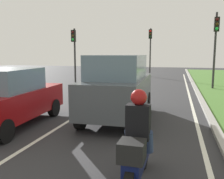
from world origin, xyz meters
TOP-DOWN VIEW (x-y plane):
  - ground_plane at (0.00, 14.00)m, footprint 60.00×60.00m
  - lane_line_center at (-0.70, 14.00)m, footprint 0.12×32.00m
  - lane_line_right_edge at (3.60, 14.00)m, footprint 0.12×32.00m
  - curb_right at (4.10, 14.00)m, footprint 0.24×48.00m
  - car_suv_ahead at (0.90, 9.47)m, footprint 2.04×4.54m
  - car_sedan_left_lane at (-2.29, 7.72)m, footprint 1.97×4.36m
  - motorcycle at (2.28, 5.04)m, footprint 0.41×1.90m
  - rider_person at (2.29, 5.09)m, footprint 0.51×0.41m
  - traffic_light_near_right at (5.19, 18.25)m, footprint 0.32×0.50m
  - traffic_light_overhead_left at (-4.97, 19.23)m, footprint 0.32×0.50m
  - traffic_light_far_median at (0.19, 26.33)m, footprint 0.32×0.50m

SIDE VIEW (x-z plane):
  - ground_plane at x=0.00m, z-range 0.00..0.00m
  - lane_line_center at x=-0.70m, z-range 0.00..0.01m
  - lane_line_right_edge at x=3.60m, z-range 0.00..0.01m
  - curb_right at x=4.10m, z-range 0.00..0.12m
  - motorcycle at x=2.28m, z-range 0.07..1.08m
  - car_sedan_left_lane at x=-2.29m, z-range -0.01..1.85m
  - car_suv_ahead at x=0.90m, z-range 0.03..2.31m
  - rider_person at x=2.29m, z-range 0.61..1.77m
  - traffic_light_overhead_left at x=-4.97m, z-range 0.82..5.07m
  - traffic_light_near_right at x=5.19m, z-range 0.83..5.75m
  - traffic_light_far_median at x=0.19m, z-range 0.91..5.72m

